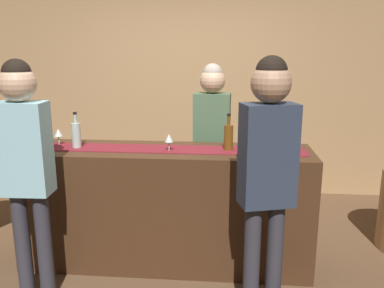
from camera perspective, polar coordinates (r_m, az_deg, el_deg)
ground_plane at (r=3.68m, az=-3.69°, el=-16.22°), size 10.00×10.00×0.00m
back_wall at (r=5.10m, az=-0.68°, el=9.27°), size 6.00×0.12×2.90m
bar_counter at (r=3.46m, az=-3.82°, el=-8.92°), size 2.42×0.60×1.01m
counter_runner_cloth at (r=3.30m, az=-3.96°, el=-0.71°), size 2.30×0.28×0.01m
wine_bottle_clear at (r=3.45m, az=-16.18°, el=1.28°), size 0.07×0.07×0.30m
wine_bottle_amber at (r=3.24m, az=5.23°, el=1.02°), size 0.07×0.07×0.30m
wine_glass_near_customer at (r=3.60m, az=-18.53°, el=1.49°), size 0.07×0.07×0.14m
wine_glass_mid_counter at (r=3.21m, az=-3.30°, el=0.78°), size 0.07×0.07×0.14m
bartender at (r=3.82m, az=2.85°, el=1.71°), size 0.35×0.24×1.69m
customer_sipping at (r=2.58m, az=10.71°, el=-2.60°), size 0.38×0.28×1.78m
customer_browsing at (r=3.00m, az=-22.74°, el=-1.55°), size 0.35×0.25×1.76m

